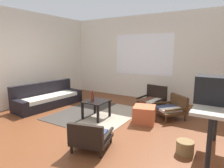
% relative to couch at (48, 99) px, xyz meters
% --- Properties ---
extents(ground_plane, '(7.80, 7.80, 0.00)m').
position_rel_couch_xyz_m(ground_plane, '(1.92, -0.69, -0.22)').
color(ground_plane, brown).
extents(far_wall_with_window, '(5.60, 0.13, 2.70)m').
position_rel_couch_xyz_m(far_wall_with_window, '(1.92, 2.37, 1.13)').
color(far_wall_with_window, silver).
rests_on(far_wall_with_window, ground).
extents(side_wall_left, '(0.12, 6.60, 2.70)m').
position_rel_couch_xyz_m(side_wall_left, '(-0.74, -0.39, 1.13)').
color(side_wall_left, silver).
rests_on(side_wall_left, ground).
extents(area_rug, '(1.84, 2.10, 0.01)m').
position_rel_couch_xyz_m(area_rug, '(1.58, 0.17, -0.21)').
color(area_rug, '#38332D').
rests_on(area_rug, ground).
extents(couch, '(0.85, 1.98, 0.68)m').
position_rel_couch_xyz_m(couch, '(0.00, 0.00, 0.00)').
color(couch, black).
rests_on(couch, ground).
extents(coffee_table, '(0.52, 0.56, 0.42)m').
position_rel_couch_xyz_m(coffee_table, '(1.77, -0.07, 0.11)').
color(coffee_table, black).
rests_on(coffee_table, ground).
extents(armchair_by_window, '(0.72, 0.73, 0.59)m').
position_rel_couch_xyz_m(armchair_by_window, '(2.59, 1.53, 0.03)').
color(armchair_by_window, black).
rests_on(armchair_by_window, ground).
extents(armchair_striped_foreground, '(0.71, 0.71, 0.50)m').
position_rel_couch_xyz_m(armchair_striped_foreground, '(2.56, -1.32, 0.00)').
color(armchair_striped_foreground, black).
rests_on(armchair_striped_foreground, ground).
extents(armchair_corner, '(0.86, 0.86, 0.53)m').
position_rel_couch_xyz_m(armchair_corner, '(3.28, 0.91, 0.03)').
color(armchair_corner, '#472D19').
rests_on(armchair_corner, ground).
extents(ottoman_orange, '(0.57, 0.57, 0.37)m').
position_rel_couch_xyz_m(ottoman_orange, '(2.84, 0.27, -0.03)').
color(ottoman_orange, '#BC5633').
rests_on(ottoman_orange, ground).
extents(console_shelf, '(0.48, 1.43, 0.87)m').
position_rel_couch_xyz_m(console_shelf, '(4.24, -0.55, 0.55)').
color(console_shelf, '#B2AD9E').
rests_on(console_shelf, ground).
extents(crt_television, '(0.52, 0.40, 0.37)m').
position_rel_couch_xyz_m(crt_television, '(4.24, -0.63, 0.84)').
color(crt_television, black).
rests_on(crt_television, console_shelf).
extents(clay_vase, '(0.26, 0.26, 0.32)m').
position_rel_couch_xyz_m(clay_vase, '(4.24, -0.32, 0.77)').
color(clay_vase, '#A87047').
rests_on(clay_vase, console_shelf).
extents(glass_bottle, '(0.07, 0.07, 0.26)m').
position_rel_couch_xyz_m(glass_bottle, '(1.72, -0.16, 0.31)').
color(glass_bottle, '#5B2319').
rests_on(glass_bottle, coffee_table).
extents(wicker_basket, '(0.27, 0.27, 0.21)m').
position_rel_couch_xyz_m(wicker_basket, '(3.88, -0.63, -0.12)').
color(wicker_basket, olive).
rests_on(wicker_basket, ground).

